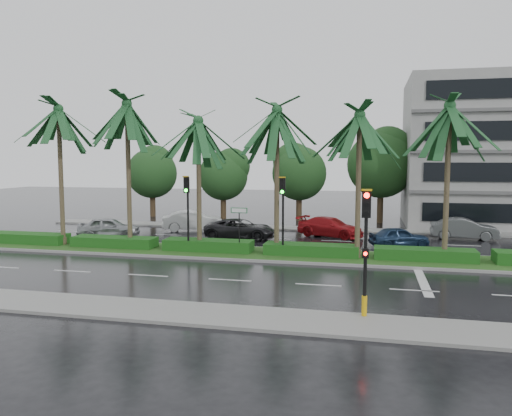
% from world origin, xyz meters
% --- Properties ---
extents(ground, '(120.00, 120.00, 0.00)m').
position_xyz_m(ground, '(0.00, 0.00, 0.00)').
color(ground, black).
rests_on(ground, ground).
extents(near_sidewalk, '(40.00, 2.40, 0.12)m').
position_xyz_m(near_sidewalk, '(0.00, -10.20, 0.06)').
color(near_sidewalk, gray).
rests_on(near_sidewalk, ground).
extents(far_sidewalk, '(40.00, 2.00, 0.12)m').
position_xyz_m(far_sidewalk, '(0.00, 12.00, 0.06)').
color(far_sidewalk, gray).
rests_on(far_sidewalk, ground).
extents(median, '(36.00, 4.00, 0.15)m').
position_xyz_m(median, '(0.00, 1.00, 0.08)').
color(median, gray).
rests_on(median, ground).
extents(hedge, '(35.20, 1.40, 0.60)m').
position_xyz_m(hedge, '(0.00, 1.00, 0.45)').
color(hedge, '#174914').
rests_on(hedge, median).
extents(lane_markings, '(34.00, 13.06, 0.01)m').
position_xyz_m(lane_markings, '(3.04, -0.43, 0.01)').
color(lane_markings, silver).
rests_on(lane_markings, ground).
extents(palm_row, '(26.30, 4.20, 9.38)m').
position_xyz_m(palm_row, '(-1.25, 1.02, 7.50)').
color(palm_row, '#473728').
rests_on(palm_row, median).
extents(signal_near, '(0.34, 0.45, 4.36)m').
position_xyz_m(signal_near, '(6.00, -9.39, 2.50)').
color(signal_near, black).
rests_on(signal_near, near_sidewalk).
extents(signal_median_left, '(0.34, 0.42, 4.36)m').
position_xyz_m(signal_median_left, '(-4.00, 0.30, 3.00)').
color(signal_median_left, black).
rests_on(signal_median_left, median).
extents(signal_median_right, '(0.34, 0.42, 4.36)m').
position_xyz_m(signal_median_right, '(1.50, 0.30, 3.00)').
color(signal_median_right, black).
rests_on(signal_median_right, median).
extents(street_sign, '(0.95, 0.09, 2.60)m').
position_xyz_m(street_sign, '(-1.00, 0.48, 2.12)').
color(street_sign, black).
rests_on(street_sign, median).
extents(bg_trees, '(32.98, 5.71, 8.25)m').
position_xyz_m(bg_trees, '(1.99, 17.59, 4.75)').
color(bg_trees, '#3C2D1B').
rests_on(bg_trees, ground).
extents(building, '(16.00, 10.00, 12.00)m').
position_xyz_m(building, '(17.00, 18.00, 6.00)').
color(building, gray).
rests_on(building, ground).
extents(car_silver, '(2.91, 4.53, 1.44)m').
position_xyz_m(car_silver, '(-11.50, 4.86, 0.72)').
color(car_silver, '#A5A8AC').
rests_on(car_silver, ground).
extents(car_white, '(3.17, 4.91, 1.53)m').
position_xyz_m(car_white, '(-7.00, 9.38, 0.76)').
color(car_white, silver).
rests_on(car_white, ground).
extents(car_darkgrey, '(2.33, 4.93, 1.36)m').
position_xyz_m(car_darkgrey, '(-2.50, 6.52, 0.68)').
color(car_darkgrey, black).
rests_on(car_darkgrey, ground).
extents(car_red, '(3.52, 5.11, 1.37)m').
position_xyz_m(car_red, '(3.45, 8.73, 0.69)').
color(car_red, maroon).
rests_on(car_red, ground).
extents(car_blue, '(2.68, 3.94, 1.25)m').
position_xyz_m(car_blue, '(7.95, 5.63, 0.62)').
color(car_blue, '#182D4A').
rests_on(car_blue, ground).
extents(car_grey, '(1.73, 4.45, 1.45)m').
position_xyz_m(car_grey, '(12.45, 9.67, 0.72)').
color(car_grey, '#4E5253').
rests_on(car_grey, ground).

